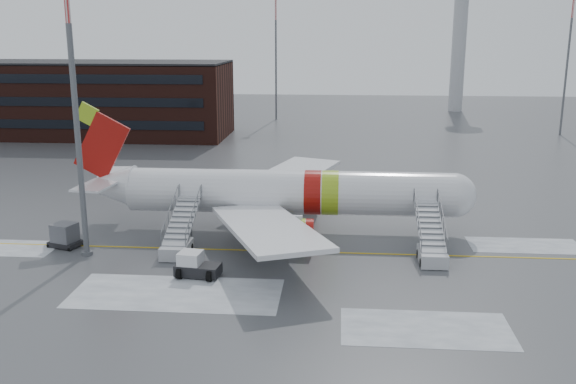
# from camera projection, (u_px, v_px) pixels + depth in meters

# --- Properties ---
(ground) EXTENTS (260.00, 260.00, 0.00)m
(ground) POSITION_uv_depth(u_px,v_px,m) (280.00, 247.00, 52.10)
(ground) COLOR #494C4F
(ground) RESTS_ON ground
(airliner) EXTENTS (35.03, 32.97, 11.18)m
(airliner) POSITION_uv_depth(u_px,v_px,m) (279.00, 193.00, 55.70)
(airliner) COLOR white
(airliner) RESTS_ON ground
(airstair_fwd) EXTENTS (2.05, 7.70, 3.48)m
(airstair_fwd) POSITION_uv_depth(u_px,v_px,m) (431.00, 246.00, 48.99)
(airstair_fwd) COLOR #B6B8BE
(airstair_fwd) RESTS_ON ground
(airstair_aft) EXTENTS (2.05, 7.70, 3.48)m
(airstair_aft) POSITION_uv_depth(u_px,v_px,m) (179.00, 240.00, 50.53)
(airstair_aft) COLOR #A9AAB0
(airstair_aft) RESTS_ON ground
(pushback_tug) EXTENTS (3.32, 2.66, 1.79)m
(pushback_tug) POSITION_uv_depth(u_px,v_px,m) (195.00, 266.00, 45.78)
(pushback_tug) COLOR black
(pushback_tug) RESTS_ON ground
(uld_container) EXTENTS (2.80, 2.39, 1.95)m
(uld_container) POSITION_uv_depth(u_px,v_px,m) (65.00, 236.00, 52.04)
(uld_container) COLOR black
(uld_container) RESTS_ON ground
(light_mast_near) EXTENTS (1.20, 1.20, 22.26)m
(light_mast_near) POSITION_uv_depth(u_px,v_px,m) (75.00, 107.00, 47.49)
(light_mast_near) COLOR #595B60
(light_mast_near) RESTS_ON ground
(terminal_building) EXTENTS (62.00, 16.11, 12.30)m
(terminal_building) POSITION_uv_depth(u_px,v_px,m) (43.00, 98.00, 107.28)
(terminal_building) COLOR #3F1E16
(terminal_building) RESTS_ON ground
(control_tower) EXTENTS (6.40, 6.40, 30.00)m
(control_tower) POSITION_uv_depth(u_px,v_px,m) (460.00, 23.00, 137.05)
(control_tower) COLOR #B2B5BA
(control_tower) RESTS_ON ground
(light_mast_far_ne) EXTENTS (1.20, 1.20, 24.25)m
(light_mast_far_ne) POSITION_uv_depth(u_px,v_px,m) (568.00, 52.00, 105.39)
(light_mast_far_ne) COLOR #595B60
(light_mast_far_ne) RESTS_ON ground
(light_mast_far_n) EXTENTS (1.20, 1.20, 24.25)m
(light_mast_far_n) POSITION_uv_depth(u_px,v_px,m) (276.00, 48.00, 124.78)
(light_mast_far_n) COLOR #595B60
(light_mast_far_n) RESTS_ON ground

